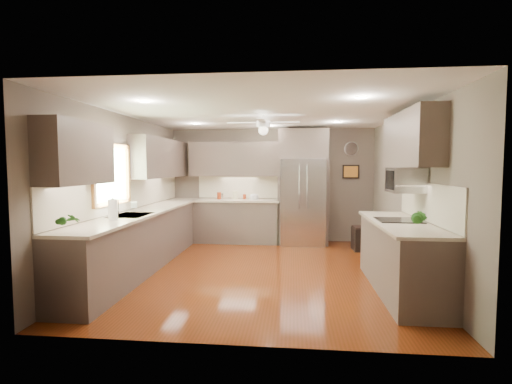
% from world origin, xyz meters
% --- Properties ---
extents(floor, '(5.00, 5.00, 0.00)m').
position_xyz_m(floor, '(0.00, 0.00, 0.00)').
color(floor, '#52220A').
rests_on(floor, ground).
extents(ceiling, '(5.00, 5.00, 0.00)m').
position_xyz_m(ceiling, '(0.00, 0.00, 2.50)').
color(ceiling, white).
rests_on(ceiling, ground).
extents(wall_back, '(4.50, 0.00, 4.50)m').
position_xyz_m(wall_back, '(0.00, 2.50, 1.25)').
color(wall_back, '#63574B').
rests_on(wall_back, ground).
extents(wall_front, '(4.50, 0.00, 4.50)m').
position_xyz_m(wall_front, '(0.00, -2.50, 1.25)').
color(wall_front, '#63574B').
rests_on(wall_front, ground).
extents(wall_left, '(0.00, 5.00, 5.00)m').
position_xyz_m(wall_left, '(-2.25, 0.00, 1.25)').
color(wall_left, '#63574B').
rests_on(wall_left, ground).
extents(wall_right, '(0.00, 5.00, 5.00)m').
position_xyz_m(wall_right, '(2.25, 0.00, 1.25)').
color(wall_right, '#63574B').
rests_on(wall_right, ground).
extents(canister_a, '(0.10, 0.10, 0.15)m').
position_xyz_m(canister_a, '(-1.13, 2.21, 1.02)').
color(canister_a, maroon).
rests_on(canister_a, back_run).
extents(canister_b, '(0.10, 0.10, 0.14)m').
position_xyz_m(canister_b, '(-1.07, 2.24, 1.01)').
color(canister_b, silver).
rests_on(canister_b, back_run).
extents(canister_c, '(0.12, 0.12, 0.19)m').
position_xyz_m(canister_c, '(-0.78, 2.25, 1.03)').
color(canister_c, beige).
rests_on(canister_c, back_run).
extents(canister_d, '(0.09, 0.09, 0.11)m').
position_xyz_m(canister_d, '(-0.57, 2.25, 1.00)').
color(canister_d, maroon).
rests_on(canister_d, back_run).
extents(soap_bottle, '(0.13, 0.13, 0.21)m').
position_xyz_m(soap_bottle, '(-2.07, -0.04, 1.05)').
color(soap_bottle, white).
rests_on(soap_bottle, left_run).
extents(potted_plant_left, '(0.17, 0.14, 0.29)m').
position_xyz_m(potted_plant_left, '(-1.93, -2.05, 1.09)').
color(potted_plant_left, '#235F1B').
rests_on(potted_plant_left, left_run).
extents(potted_plant_right, '(0.20, 0.18, 0.30)m').
position_xyz_m(potted_plant_right, '(1.91, -1.54, 1.09)').
color(potted_plant_right, '#235F1B').
rests_on(potted_plant_right, right_run).
extents(bowl, '(0.25, 0.25, 0.05)m').
position_xyz_m(bowl, '(-0.36, 2.19, 0.97)').
color(bowl, beige).
rests_on(bowl, back_run).
extents(left_run, '(0.65, 4.70, 1.45)m').
position_xyz_m(left_run, '(-1.95, 0.15, 0.48)').
color(left_run, '#51413B').
rests_on(left_run, ground).
extents(back_run, '(1.85, 0.65, 1.45)m').
position_xyz_m(back_run, '(-0.72, 2.20, 0.48)').
color(back_run, '#51413B').
rests_on(back_run, ground).
extents(uppers, '(4.50, 4.70, 0.95)m').
position_xyz_m(uppers, '(-0.74, 0.71, 1.87)').
color(uppers, '#51413B').
rests_on(uppers, wall_left).
extents(window, '(0.05, 1.12, 0.92)m').
position_xyz_m(window, '(-2.22, -0.50, 1.55)').
color(window, '#BFF2B2').
rests_on(window, wall_left).
extents(sink, '(0.50, 0.70, 0.32)m').
position_xyz_m(sink, '(-1.93, -0.50, 0.91)').
color(sink, silver).
rests_on(sink, left_run).
extents(refrigerator, '(1.06, 0.75, 2.45)m').
position_xyz_m(refrigerator, '(0.70, 2.16, 1.19)').
color(refrigerator, silver).
rests_on(refrigerator, ground).
extents(right_run, '(0.70, 2.20, 1.45)m').
position_xyz_m(right_run, '(1.93, -0.80, 0.48)').
color(right_run, '#51413B').
rests_on(right_run, ground).
extents(microwave, '(0.43, 0.55, 0.34)m').
position_xyz_m(microwave, '(2.03, -0.55, 1.48)').
color(microwave, silver).
rests_on(microwave, wall_right).
extents(ceiling_fan, '(1.18, 1.18, 0.32)m').
position_xyz_m(ceiling_fan, '(-0.00, 0.30, 2.33)').
color(ceiling_fan, white).
rests_on(ceiling_fan, ceiling).
extents(recessed_lights, '(2.84, 3.14, 0.01)m').
position_xyz_m(recessed_lights, '(-0.04, 0.40, 2.49)').
color(recessed_lights, white).
rests_on(recessed_lights, ceiling).
extents(wall_clock, '(0.30, 0.03, 0.30)m').
position_xyz_m(wall_clock, '(1.75, 2.48, 2.05)').
color(wall_clock, white).
rests_on(wall_clock, wall_back).
extents(framed_print, '(0.36, 0.03, 0.30)m').
position_xyz_m(framed_print, '(1.75, 2.48, 1.55)').
color(framed_print, black).
rests_on(framed_print, wall_back).
extents(stool, '(0.42, 0.42, 0.47)m').
position_xyz_m(stool, '(1.88, 1.62, 0.24)').
color(stool, black).
rests_on(stool, ground).
extents(paper_towel, '(0.12, 0.12, 0.31)m').
position_xyz_m(paper_towel, '(-1.94, -1.04, 1.08)').
color(paper_towel, white).
rests_on(paper_towel, left_run).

